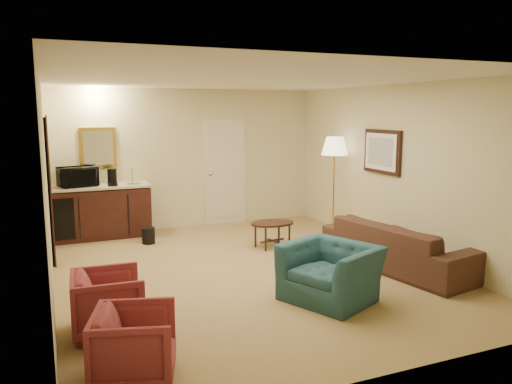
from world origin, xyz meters
TOP-DOWN VIEW (x-y plane):
  - ground at (0.00, 0.00)m, footprint 6.00×6.00m
  - room_walls at (-0.10, 0.77)m, footprint 5.02×6.01m
  - wetbar_cabinet at (-1.65, 2.72)m, footprint 1.64×0.58m
  - sofa at (2.00, -0.69)m, footprint 1.05×2.34m
  - teal_armchair at (0.50, -1.34)m, footprint 1.02×1.19m
  - rose_chair_near at (-2.00, -1.24)m, footprint 0.66×0.70m
  - rose_chair_far at (-1.90, -2.25)m, footprint 0.76×0.79m
  - coffee_table at (0.82, 1.00)m, footprint 0.80×0.62m
  - floor_lamp at (2.20, 1.40)m, footprint 0.52×0.52m
  - waste_bin at (-1.00, 2.00)m, footprint 0.22×0.22m
  - microwave at (-2.03, 2.75)m, footprint 0.67×0.47m
  - coffee_maker at (-1.47, 2.61)m, footprint 0.19×0.19m

SIDE VIEW (x-z plane):
  - ground at x=0.00m, z-range 0.00..0.00m
  - waste_bin at x=-1.00m, z-range 0.00..0.27m
  - coffee_table at x=0.82m, z-range 0.00..0.42m
  - rose_chair_far at x=-1.90m, z-range 0.00..0.67m
  - rose_chair_near at x=-2.00m, z-range 0.00..0.69m
  - sofa at x=2.00m, z-range 0.00..0.88m
  - teal_armchair at x=0.50m, z-range 0.00..0.88m
  - wetbar_cabinet at x=-1.65m, z-range 0.00..0.92m
  - floor_lamp at x=2.20m, z-range 0.00..1.75m
  - coffee_maker at x=-1.47m, z-range 0.92..1.22m
  - microwave at x=-2.03m, z-range 0.92..1.33m
  - room_walls at x=-0.10m, z-range 0.41..3.02m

